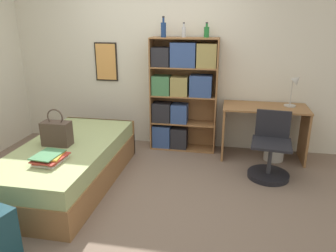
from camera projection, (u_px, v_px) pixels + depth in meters
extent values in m
plane|color=#756051|center=(131.00, 189.00, 3.89)|extent=(14.00, 14.00, 0.00)
cube|color=beige|center=(158.00, 61.00, 4.96)|extent=(10.00, 0.06, 2.60)
cube|color=black|center=(106.00, 62.00, 5.07)|extent=(0.35, 0.02, 0.59)
cube|color=#DB994C|center=(106.00, 62.00, 5.06)|extent=(0.31, 0.01, 0.55)
cube|color=olive|center=(70.00, 172.00, 3.98)|extent=(1.04, 2.09, 0.32)
cube|color=#9EAD70|center=(68.00, 152.00, 3.90)|extent=(1.01, 2.06, 0.20)
cube|color=olive|center=(101.00, 135.00, 4.90)|extent=(1.04, 0.04, 0.51)
cube|color=#47382D|center=(57.00, 134.00, 3.81)|extent=(0.33, 0.17, 0.28)
torus|color=#47382D|center=(55.00, 117.00, 3.75)|extent=(0.20, 0.02, 0.20)
cube|color=silver|center=(50.00, 161.00, 3.40)|extent=(0.27, 0.33, 0.02)
cube|color=#B2382D|center=(50.00, 159.00, 3.41)|extent=(0.26, 0.33, 0.01)
cube|color=#427A4C|center=(50.00, 158.00, 3.41)|extent=(0.26, 0.37, 0.01)
cube|color=#B2382D|center=(50.00, 158.00, 3.39)|extent=(0.30, 0.37, 0.01)
cube|color=gold|center=(51.00, 156.00, 3.40)|extent=(0.25, 0.30, 0.02)
cube|color=#427A4C|center=(48.00, 155.00, 3.38)|extent=(0.27, 0.34, 0.01)
cube|color=olive|center=(152.00, 94.00, 4.93)|extent=(0.02, 0.31, 1.67)
cube|color=olive|center=(216.00, 97.00, 4.76)|extent=(0.02, 0.31, 1.67)
cube|color=olive|center=(185.00, 93.00, 4.98)|extent=(0.98, 0.01, 1.67)
cube|color=olive|center=(183.00, 147.00, 5.11)|extent=(0.94, 0.31, 0.02)
cube|color=olive|center=(183.00, 122.00, 4.98)|extent=(0.94, 0.31, 0.02)
cube|color=olive|center=(184.00, 96.00, 4.84)|extent=(0.94, 0.31, 0.02)
cube|color=olive|center=(184.00, 67.00, 4.71)|extent=(0.94, 0.31, 0.02)
cube|color=olive|center=(185.00, 38.00, 4.58)|extent=(0.94, 0.31, 0.02)
cube|color=#334C84|center=(162.00, 135.00, 5.09)|extent=(0.27, 0.23, 0.34)
cube|color=#232328|center=(179.00, 137.00, 5.05)|extent=(0.24, 0.23, 0.32)
cube|color=#232328|center=(162.00, 112.00, 4.97)|extent=(0.27, 0.23, 0.29)
cube|color=#334C84|center=(180.00, 113.00, 4.92)|extent=(0.24, 0.23, 0.28)
cube|color=#427A4C|center=(162.00, 85.00, 4.84)|extent=(0.26, 0.23, 0.28)
cube|color=#99894C|center=(180.00, 86.00, 4.79)|extent=(0.25, 0.23, 0.28)
cube|color=#334C84|center=(201.00, 86.00, 4.73)|extent=(0.31, 0.23, 0.31)
cube|color=#232328|center=(161.00, 57.00, 4.71)|extent=(0.26, 0.23, 0.27)
cube|color=#334C84|center=(184.00, 55.00, 4.64)|extent=(0.36, 0.23, 0.34)
cube|color=#99894C|center=(207.00, 56.00, 4.58)|extent=(0.28, 0.23, 0.33)
cylinder|color=navy|center=(163.00, 30.00, 4.57)|extent=(0.08, 0.08, 0.20)
cylinder|color=navy|center=(163.00, 20.00, 4.53)|extent=(0.03, 0.03, 0.06)
cylinder|color=#232328|center=(163.00, 17.00, 4.51)|extent=(0.03, 0.03, 0.02)
cylinder|color=#B7BCC1|center=(184.00, 32.00, 4.59)|extent=(0.06, 0.06, 0.14)
cylinder|color=#B7BCC1|center=(184.00, 25.00, 4.56)|extent=(0.02, 0.02, 0.04)
cylinder|color=#232328|center=(184.00, 23.00, 4.55)|extent=(0.03, 0.03, 0.02)
cylinder|color=#1E6B2D|center=(207.00, 32.00, 4.53)|extent=(0.07, 0.07, 0.14)
cylinder|color=#1E6B2D|center=(207.00, 25.00, 4.50)|extent=(0.03, 0.03, 0.04)
cylinder|color=#232328|center=(207.00, 23.00, 4.49)|extent=(0.03, 0.03, 0.02)
cube|color=olive|center=(265.00, 107.00, 4.54)|extent=(1.15, 0.57, 0.02)
cube|color=olive|center=(223.00, 131.00, 4.76)|extent=(0.03, 0.53, 0.74)
cube|color=olive|center=(304.00, 136.00, 4.56)|extent=(0.03, 0.53, 0.74)
cylinder|color=#ADA89E|center=(290.00, 106.00, 4.55)|extent=(0.16, 0.16, 0.02)
cylinder|color=#ADA89E|center=(291.00, 93.00, 4.49)|extent=(0.02, 0.02, 0.34)
cone|color=#ADA89E|center=(297.00, 79.00, 4.42)|extent=(0.17, 0.14, 0.17)
cylinder|color=black|center=(268.00, 175.00, 4.17)|extent=(0.52, 0.52, 0.06)
cylinder|color=#333338|center=(270.00, 161.00, 4.11)|extent=(0.05, 0.05, 0.44)
cube|color=black|center=(271.00, 144.00, 4.04)|extent=(0.52, 0.52, 0.03)
cube|color=black|center=(273.00, 124.00, 4.17)|extent=(0.43, 0.08, 0.35)
cylinder|color=#B7B2A8|center=(274.00, 151.00, 4.66)|extent=(0.27, 0.27, 0.26)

